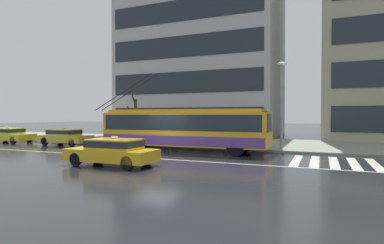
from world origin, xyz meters
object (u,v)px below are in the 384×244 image
taxi_oncoming_near (113,151)px  pedestrian_at_shelter (231,133)px  taxi_queued_behind_bus (65,136)px  street_tree_bare (135,118)px  street_lamp (282,97)px  trolleybus (184,128)px  pedestrian_approaching_curb (159,123)px  taxi_far_behind (9,134)px  bus_shelter (197,120)px

taxi_oncoming_near → pedestrian_at_shelter: (3.00, 10.13, 0.40)m
taxi_queued_behind_bus → street_tree_bare: 5.87m
pedestrian_at_shelter → street_lamp: (3.68, -0.78, 2.53)m
trolleybus → taxi_queued_behind_bus: 10.74m
pedestrian_at_shelter → pedestrian_approaching_curb: (-6.63, 0.98, 0.62)m
street_tree_bare → taxi_queued_behind_bus: bearing=-135.2°
taxi_oncoming_near → pedestrian_at_shelter: bearing=73.5°
taxi_far_behind → bus_shelter: (16.60, 3.36, 1.35)m
taxi_oncoming_near → street_tree_bare: 12.55m
bus_shelter → pedestrian_at_shelter: bearing=-1.3°
taxi_far_behind → taxi_oncoming_near: 17.69m
pedestrian_at_shelter → street_lamp: street_lamp is taller
taxi_queued_behind_bus → taxi_far_behind: bearing=-178.6°
bus_shelter → pedestrian_approaching_curb: bearing=166.8°
pedestrian_approaching_curb → street_tree_bare: (-2.27, -0.12, 0.46)m
taxi_far_behind → taxi_queued_behind_bus: same height
pedestrian_at_shelter → taxi_oncoming_near: bearing=-106.5°
taxi_queued_behind_bus → pedestrian_approaching_curb: (6.30, 4.13, 1.02)m
taxi_far_behind → pedestrian_at_shelter: size_ratio=2.85×
trolleybus → pedestrian_at_shelter: size_ratio=7.68×
taxi_queued_behind_bus → bus_shelter: bearing=17.5°
taxi_oncoming_near → pedestrian_approaching_curb: bearing=108.1°
bus_shelter → pedestrian_approaching_curb: (-3.91, 0.92, -0.34)m
taxi_oncoming_near → street_tree_bare: bearing=118.2°
taxi_far_behind → street_tree_bare: (10.43, 4.16, 1.48)m
bus_shelter → street_lamp: 6.64m
trolleybus → bus_shelter: (-0.49, 3.59, 0.52)m
taxi_oncoming_near → street_lamp: 11.85m
taxi_queued_behind_bus → pedestrian_at_shelter: bearing=13.7°
trolleybus → street_lamp: size_ratio=2.16×
bus_shelter → street_lamp: size_ratio=0.69×
pedestrian_approaching_curb → pedestrian_at_shelter: bearing=-8.4°
trolleybus → taxi_oncoming_near: size_ratio=2.85×
trolleybus → taxi_oncoming_near: bearing=-96.7°
taxi_oncoming_near → bus_shelter: 10.28m
trolleybus → pedestrian_approaching_curb: bearing=134.3°
street_tree_bare → taxi_far_behind: bearing=-158.2°
pedestrian_at_shelter → street_lamp: bearing=-12.0°
taxi_oncoming_near → street_tree_bare: (-5.89, 10.98, 1.48)m
street_tree_bare → bus_shelter: bearing=-7.4°
street_lamp → pedestrian_at_shelter: bearing=168.0°
taxi_queued_behind_bus → pedestrian_approaching_curb: bearing=33.2°
street_tree_bare → taxi_oncoming_near: bearing=-61.8°
pedestrian_approaching_curb → street_lamp: street_lamp is taller
taxi_oncoming_near → taxi_queued_behind_bus: same height
pedestrian_at_shelter → pedestrian_approaching_curb: 6.73m
trolleybus → bus_shelter: trolleybus is taller
trolleybus → bus_shelter: bearing=97.7°
pedestrian_approaching_curb → street_lamp: (10.31, -1.76, 1.92)m
taxi_queued_behind_bus → pedestrian_at_shelter: size_ratio=2.59×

